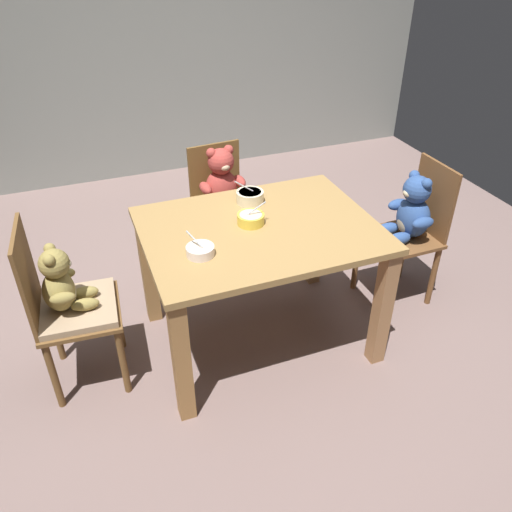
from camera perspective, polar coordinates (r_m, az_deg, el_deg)
ground_plane at (r=3.08m, az=0.34°, el=-9.15°), size 5.20×5.20×0.04m
wall_rear at (r=4.80m, az=-11.82°, el=24.04°), size 5.20×0.08×2.65m
dining_table at (r=2.69m, az=0.38°, el=0.73°), size 1.19×0.90×0.75m
teddy_chair_near_right at (r=3.21m, az=16.78°, el=4.01°), size 0.42×0.38×0.89m
teddy_chair_far_center at (r=3.44m, az=-3.75°, el=7.47°), size 0.43×0.42×0.85m
teddy_chair_near_left at (r=2.65m, az=-20.38°, el=-4.30°), size 0.42×0.44×0.93m
porridge_bowl_cream_far_center at (r=2.84m, az=-0.67°, el=6.61°), size 0.16×0.15×0.14m
porridge_bowl_white_near_left at (r=2.40m, az=-6.21°, el=0.60°), size 0.13×0.13×0.11m
porridge_bowl_yellow_center at (r=2.64m, az=-0.58°, el=4.16°), size 0.15×0.14×0.12m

